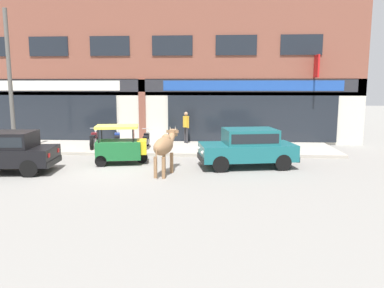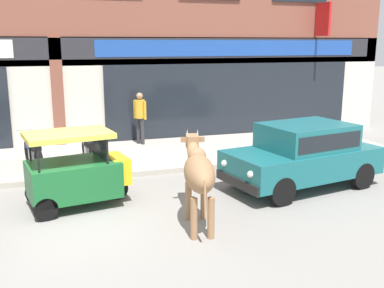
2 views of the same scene
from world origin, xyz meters
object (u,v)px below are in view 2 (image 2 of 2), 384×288
object	(u,v)px
car_0	(304,152)
cow	(198,172)
motorcycle_2	(88,148)
auto_rickshaw	(77,174)
motorcycle_1	(33,152)
pedestrian	(140,113)

from	to	relation	value
car_0	cow	bearing A→B (deg)	-154.54
motorcycle_2	car_0	bearing A→B (deg)	-35.88
cow	auto_rickshaw	world-z (taller)	cow
car_0	motorcycle_1	world-z (taller)	car_0
cow	motorcycle_1	bearing A→B (deg)	122.02
motorcycle_1	pedestrian	world-z (taller)	pedestrian
cow	motorcycle_2	bearing A→B (deg)	107.93
cow	pedestrian	xyz separation A→B (m)	(0.23, 6.36, 0.12)
auto_rickshaw	motorcycle_1	bearing A→B (deg)	107.58
pedestrian	cow	bearing A→B (deg)	-92.06
car_0	pedestrian	bearing A→B (deg)	118.96
motorcycle_2	pedestrian	distance (m)	2.51
motorcycle_1	car_0	bearing A→B (deg)	-28.70
auto_rickshaw	motorcycle_2	distance (m)	2.95
auto_rickshaw	pedestrian	size ratio (longest dim) A/B	1.31
auto_rickshaw	car_0	bearing A→B (deg)	-3.82
motorcycle_1	motorcycle_2	xyz separation A→B (m)	(1.38, 0.03, 0.00)
car_0	motorcycle_1	size ratio (longest dim) A/B	2.13
car_0	motorcycle_2	distance (m)	5.53
cow	car_0	size ratio (longest dim) A/B	0.56
car_0	motorcycle_1	xyz separation A→B (m)	(-5.85, 3.20, -0.29)
motorcycle_2	auto_rickshaw	bearing A→B (deg)	-99.25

